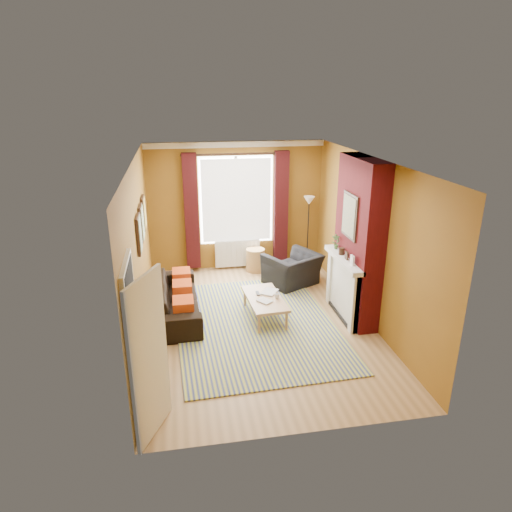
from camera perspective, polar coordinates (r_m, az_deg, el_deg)
name	(u,v)px	position (r m, az deg, el deg)	size (l,w,h in m)	color
ground	(259,323)	(8.01, 0.32, -8.36)	(5.50, 5.50, 0.00)	olive
room_walls	(292,241)	(7.83, 4.48, 1.93)	(3.82, 5.54, 2.83)	brown
striped_rug	(255,324)	(7.95, -0.14, -8.49)	(2.81, 3.79, 0.02)	navy
sofa	(174,299)	(8.28, -10.17, -5.29)	(2.13, 0.83, 0.62)	black
armchair	(292,269)	(9.41, 4.56, -1.69)	(1.02, 0.89, 0.66)	black
coffee_table	(265,300)	(8.02, 1.09, -5.48)	(0.67, 1.22, 0.40)	tan
wicker_stool	(255,260)	(10.11, -0.07, -0.50)	(0.46, 0.46, 0.51)	#A37946
floor_lamp	(309,212)	(10.06, 6.61, 5.48)	(0.29, 0.29, 1.64)	black
book_a	(261,303)	(7.79, 0.62, -5.85)	(0.18, 0.25, 0.02)	#999999
book_b	(264,291)	(8.23, 0.95, -4.36)	(0.24, 0.32, 0.02)	#999999
mug	(277,296)	(7.96, 2.67, -5.03)	(0.09, 0.09, 0.09)	#999999
tv_remote	(258,293)	(8.13, 0.22, -4.68)	(0.05, 0.17, 0.02)	#27282A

